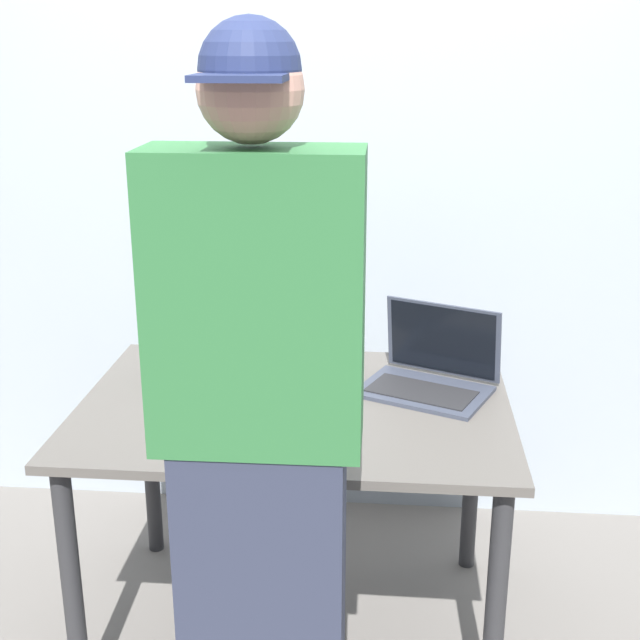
% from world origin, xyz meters
% --- Properties ---
extents(ground_plane, '(8.00, 8.00, 0.00)m').
position_xyz_m(ground_plane, '(0.00, 0.00, 0.00)').
color(ground_plane, slate).
rests_on(ground_plane, ground).
extents(desk, '(1.22, 0.87, 0.75)m').
position_xyz_m(desk, '(0.00, 0.00, 0.65)').
color(desk, '#56514C').
rests_on(desk, ground).
extents(laptop, '(0.44, 0.40, 0.24)m').
position_xyz_m(laptop, '(0.39, 0.15, 0.80)').
color(laptop, '#383D4C').
rests_on(laptop, desk).
extents(beer_bottle_amber, '(0.06, 0.06, 0.30)m').
position_xyz_m(beer_bottle_amber, '(-0.40, 0.19, 0.87)').
color(beer_bottle_amber, '#333333').
rests_on(beer_bottle_amber, desk).
extents(beer_bottle_dark, '(0.07, 0.07, 0.28)m').
position_xyz_m(beer_bottle_dark, '(-0.25, 0.12, 0.87)').
color(beer_bottle_dark, brown).
rests_on(beer_bottle_dark, desk).
extents(beer_bottle_green, '(0.06, 0.06, 0.29)m').
position_xyz_m(beer_bottle_green, '(-0.28, 0.20, 0.86)').
color(beer_bottle_green, '#1E5123').
rests_on(beer_bottle_green, desk).
extents(beer_bottle_brown, '(0.08, 0.08, 0.31)m').
position_xyz_m(beer_bottle_brown, '(-0.36, 0.13, 0.87)').
color(beer_bottle_brown, '#472B14').
rests_on(beer_bottle_brown, desk).
extents(person_figure, '(0.43, 0.27, 1.78)m').
position_xyz_m(person_figure, '(-0.00, -0.62, 0.92)').
color(person_figure, '#2D3347').
rests_on(person_figure, ground).
extents(back_wall, '(6.00, 0.10, 2.60)m').
position_xyz_m(back_wall, '(0.00, 0.80, 1.30)').
color(back_wall, '#99A3AD').
rests_on(back_wall, ground).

